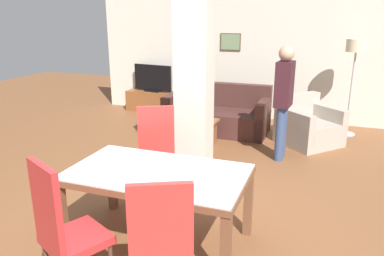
# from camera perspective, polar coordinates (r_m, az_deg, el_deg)

# --- Properties ---
(ground_plane) EXTENTS (18.00, 18.00, 0.00)m
(ground_plane) POSITION_cam_1_polar(r_m,az_deg,el_deg) (3.89, -4.98, -16.80)
(ground_plane) COLOR brown
(back_wall) EXTENTS (7.20, 0.09, 2.70)m
(back_wall) POSITION_cam_1_polar(r_m,az_deg,el_deg) (8.09, 10.06, 10.95)
(back_wall) COLOR silver
(back_wall) RESTS_ON ground_plane
(divider_pillar) EXTENTS (0.44, 0.39, 2.70)m
(divider_pillar) POSITION_cam_1_polar(r_m,az_deg,el_deg) (4.99, 0.34, 7.63)
(divider_pillar) COLOR silver
(divider_pillar) RESTS_ON ground_plane
(dining_table) EXTENTS (1.67, 0.97, 0.75)m
(dining_table) POSITION_cam_1_polar(r_m,az_deg,el_deg) (3.59, -5.23, -8.72)
(dining_table) COLOR brown
(dining_table) RESTS_ON ground_plane
(dining_chair_near_right) EXTENTS (0.62, 0.62, 1.12)m
(dining_chair_near_right) POSITION_cam_1_polar(r_m,az_deg,el_deg) (2.79, -4.74, -17.73)
(dining_chair_near_right) COLOR red
(dining_chair_near_right) RESTS_ON ground_plane
(dining_chair_far_left) EXTENTS (0.61, 0.61, 1.12)m
(dining_chair_far_left) POSITION_cam_1_polar(r_m,az_deg,el_deg) (4.48, -5.39, -3.83)
(dining_chair_far_left) COLOR red
(dining_chair_far_left) RESTS_ON ground_plane
(dining_chair_near_left) EXTENTS (0.62, 0.62, 1.12)m
(dining_chair_near_left) POSITION_cam_1_polar(r_m,az_deg,el_deg) (3.18, -19.03, -13.95)
(dining_chair_near_left) COLOR red
(dining_chair_near_left) RESTS_ON ground_plane
(sofa) EXTENTS (1.93, 0.91, 0.88)m
(sofa) POSITION_cam_1_polar(r_m,az_deg,el_deg) (7.20, 3.89, 1.92)
(sofa) COLOR #472824
(sofa) RESTS_ON ground_plane
(armchair) EXTENTS (1.22, 1.23, 0.82)m
(armchair) POSITION_cam_1_polar(r_m,az_deg,el_deg) (6.76, 17.23, 0.09)
(armchair) COLOR #ADA294
(armchair) RESTS_ON ground_plane
(coffee_table) EXTENTS (0.57, 0.55, 0.45)m
(coffee_table) POSITION_cam_1_polar(r_m,az_deg,el_deg) (6.33, 1.12, -0.80)
(coffee_table) COLOR brown
(coffee_table) RESTS_ON ground_plane
(bottle) EXTENTS (0.08, 0.08, 0.28)m
(bottle) POSITION_cam_1_polar(r_m,az_deg,el_deg) (6.17, 1.14, 1.87)
(bottle) COLOR #194C23
(bottle) RESTS_ON coffee_table
(tv_stand) EXTENTS (1.24, 0.40, 0.46)m
(tv_stand) POSITION_cam_1_polar(r_m,az_deg,el_deg) (8.72, -5.89, 4.08)
(tv_stand) COLOR brown
(tv_stand) RESTS_ON ground_plane
(tv_screen) EXTENTS (0.97, 0.26, 0.61)m
(tv_screen) POSITION_cam_1_polar(r_m,az_deg,el_deg) (8.62, -6.00, 7.50)
(tv_screen) COLOR black
(tv_screen) RESTS_ON tv_stand
(floor_lamp) EXTENTS (0.35, 0.35, 1.75)m
(floor_lamp) POSITION_cam_1_polar(r_m,az_deg,el_deg) (7.32, 23.66, 10.23)
(floor_lamp) COLOR #B7B7BC
(floor_lamp) RESTS_ON ground_plane
(standing_person) EXTENTS (0.25, 0.40, 1.73)m
(standing_person) POSITION_cam_1_polar(r_m,az_deg,el_deg) (5.74, 13.79, 4.86)
(standing_person) COLOR #34466D
(standing_person) RESTS_ON ground_plane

